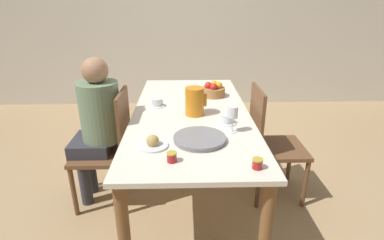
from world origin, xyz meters
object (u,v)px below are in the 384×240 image
at_px(bread_plate, 153,143).
at_px(fruit_bowl, 213,90).
at_px(teacup_near_person, 227,120).
at_px(serving_tray, 200,139).
at_px(chair_opposite, 269,141).
at_px(jam_jar_amber, 172,157).
at_px(chair_person_side, 110,147).
at_px(person_seated, 97,120).
at_px(wine_glass_water, 233,113).
at_px(red_pitcher, 195,101).
at_px(teacup_across, 157,103).
at_px(jam_jar_red, 257,163).

relative_size(bread_plate, fruit_bowl, 0.88).
bearing_deg(teacup_near_person, serving_tray, -126.65).
relative_size(chair_opposite, jam_jar_amber, 16.62).
bearing_deg(chair_person_side, person_seated, 65.28).
relative_size(wine_glass_water, fruit_bowl, 0.87).
xyz_separation_m(red_pitcher, teacup_across, (-0.30, 0.19, -0.08)).
bearing_deg(jam_jar_red, chair_opposite, 69.15).
xyz_separation_m(chair_opposite, jam_jar_red, (-0.31, -0.80, 0.28)).
bearing_deg(teacup_near_person, jam_jar_amber, -125.09).
xyz_separation_m(person_seated, teacup_across, (0.44, 0.18, 0.07)).
height_order(wine_glass_water, jam_jar_amber, wine_glass_water).
distance_m(teacup_across, jam_jar_amber, 0.91).
distance_m(person_seated, fruit_bowl, 1.04).
bearing_deg(bread_plate, person_seated, 132.17).
bearing_deg(jam_jar_amber, teacup_across, 99.84).
bearing_deg(red_pitcher, wine_glass_water, -53.99).
height_order(chair_person_side, fruit_bowl, chair_person_side).
relative_size(wine_glass_water, jam_jar_red, 3.19).
height_order(chair_opposite, red_pitcher, red_pitcher).
relative_size(red_pitcher, serving_tray, 0.65).
bearing_deg(teacup_across, chair_person_side, -147.56).
distance_m(chair_person_side, wine_glass_water, 1.01).
distance_m(person_seated, jam_jar_red, 1.31).
height_order(teacup_across, serving_tray, teacup_across).
bearing_deg(person_seated, teacup_near_person, -100.96).
bearing_deg(wine_glass_water, fruit_bowl, 93.67).
height_order(chair_person_side, jam_jar_red, chair_person_side).
bearing_deg(chair_person_side, jam_jar_amber, -142.74).
xyz_separation_m(person_seated, fruit_bowl, (0.93, 0.44, 0.10)).
bearing_deg(person_seated, serving_tray, -121.22).
bearing_deg(chair_opposite, teacup_across, -100.63).
bearing_deg(red_pitcher, chair_person_side, -177.33).
xyz_separation_m(person_seated, red_pitcher, (0.75, -0.01, 0.15)).
height_order(teacup_across, jam_jar_amber, teacup_across).
distance_m(chair_person_side, teacup_across, 0.50).
bearing_deg(serving_tray, chair_person_side, 147.96).
height_order(red_pitcher, teacup_near_person, red_pitcher).
bearing_deg(jam_jar_red, teacup_near_person, 97.46).
xyz_separation_m(teacup_near_person, fruit_bowl, (-0.03, 0.63, 0.03)).
distance_m(wine_glass_water, jam_jar_red, 0.47).
distance_m(teacup_near_person, jam_jar_red, 0.61).
bearing_deg(jam_jar_amber, chair_opposite, 43.84).
relative_size(person_seated, wine_glass_water, 6.58).
bearing_deg(person_seated, chair_opposite, -89.46).
distance_m(red_pitcher, wine_glass_water, 0.40).
distance_m(serving_tray, jam_jar_amber, 0.30).
distance_m(chair_opposite, red_pitcher, 0.70).
bearing_deg(teacup_near_person, jam_jar_red, -82.54).
distance_m(chair_opposite, person_seated, 1.37).
xyz_separation_m(wine_glass_water, serving_tray, (-0.22, -0.13, -0.12)).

